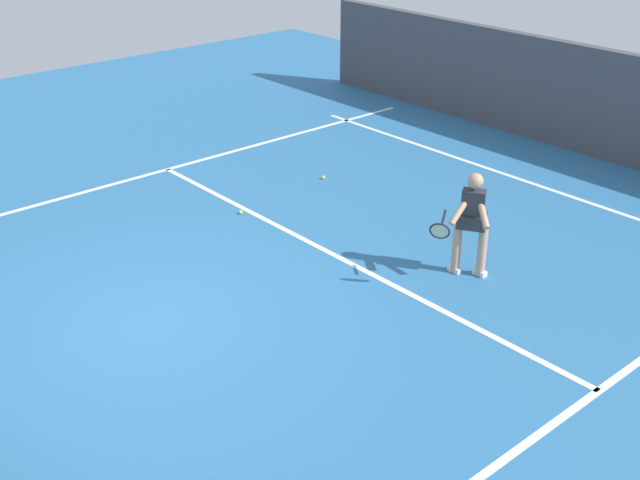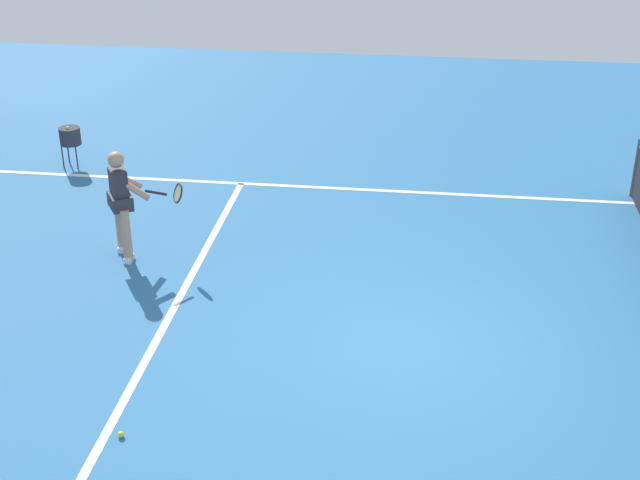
{
  "view_description": "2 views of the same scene",
  "coord_description": "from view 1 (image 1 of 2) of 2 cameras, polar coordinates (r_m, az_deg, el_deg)",
  "views": [
    {
      "loc": [
        -8.15,
        4.18,
        5.55
      ],
      "look_at": [
        -1.15,
        -1.93,
        1.0
      ],
      "focal_mm": 45.17,
      "sensor_mm": 36.0,
      "label": 1
    },
    {
      "loc": [
        8.88,
        -0.02,
        5.74
      ],
      "look_at": [
        -1.11,
        -1.31,
        0.78
      ],
      "focal_mm": 50.22,
      "sensor_mm": 36.0,
      "label": 2
    }
  ],
  "objects": [
    {
      "name": "service_line_marking",
      "position": [
        12.25,
        0.57,
        -0.83
      ],
      "size": [
        9.26,
        0.1,
        0.01
      ],
      "primitive_type": "cube",
      "color": "white",
      "rests_on": "ground"
    },
    {
      "name": "tennis_ball_mid",
      "position": [
        13.58,
        -5.64,
        1.98
      ],
      "size": [
        0.07,
        0.07,
        0.07
      ],
      "primitive_type": "sphere",
      "color": "#D1E533",
      "rests_on": "ground"
    },
    {
      "name": "court_back_wall",
      "position": [
        16.93,
        18.48,
        9.35
      ],
      "size": [
        14.26,
        0.24,
        2.11
      ],
      "primitive_type": "cube",
      "color": "#47474C",
      "rests_on": "ground"
    },
    {
      "name": "sideline_right_marking",
      "position": [
        14.55,
        -21.16,
        1.83
      ],
      "size": [
        0.1,
        18.51,
        0.01
      ],
      "primitive_type": "cube",
      "color": "white",
      "rests_on": "ground"
    },
    {
      "name": "tennis_ball_near",
      "position": [
        14.97,
        0.23,
        4.46
      ],
      "size": [
        0.07,
        0.07,
        0.07
      ],
      "primitive_type": "sphere",
      "color": "#D1E533",
      "rests_on": "ground"
    },
    {
      "name": "tennis_player",
      "position": [
        11.44,
        10.64,
        1.34
      ],
      "size": [
        0.68,
        1.14,
        1.55
      ],
      "color": "tan",
      "rests_on": "ground"
    },
    {
      "name": "baseline_marking",
      "position": [
        15.48,
        13.63,
        4.33
      ],
      "size": [
        10.26,
        0.1,
        0.01
      ],
      "primitive_type": "cube",
      "color": "white",
      "rests_on": "ground"
    },
    {
      "name": "ground_plane",
      "position": [
        10.71,
        -11.95,
        -5.75
      ],
      "size": [
        26.66,
        26.66,
        0.0
      ],
      "primitive_type": "plane",
      "color": "teal"
    }
  ]
}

